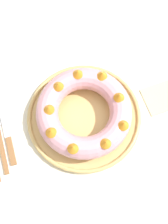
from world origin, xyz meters
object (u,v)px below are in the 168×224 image
object	(u,v)px
bundt_cake	(84,112)
cake_knife	(8,139)
serving_dish	(84,117)
napkin	(165,96)

from	to	relation	value
bundt_cake	cake_knife	bearing A→B (deg)	-179.68
serving_dish	napkin	distance (m)	0.26
serving_dish	cake_knife	bearing A→B (deg)	-179.64
cake_knife	napkin	bearing A→B (deg)	1.86
cake_knife	bundt_cake	bearing A→B (deg)	2.41
bundt_cake	napkin	size ratio (longest dim) A/B	2.07
napkin	cake_knife	bearing A→B (deg)	179.77
napkin	serving_dish	bearing A→B (deg)	179.26
serving_dish	napkin	bearing A→B (deg)	-0.74
bundt_cake	napkin	world-z (taller)	bundt_cake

